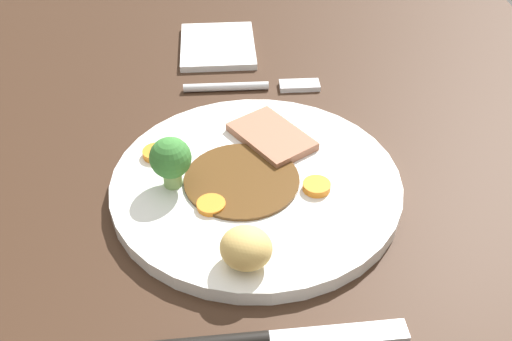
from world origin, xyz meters
TOP-DOWN VIEW (x-y plane):
  - dining_table at (0.00, 0.00)cm, footprint 120.00×84.00cm
  - dinner_plate at (2.45, 2.99)cm, footprint 26.07×26.07cm
  - gravy_pool at (2.62, 1.70)cm, footprint 10.33×10.33cm
  - meat_slice_main at (-3.24, 5.02)cm, footprint 9.54×8.65cm
  - roast_potato_left at (12.31, 1.32)cm, footprint 4.87×5.05cm
  - carrot_coin_front at (4.31, 8.14)cm, footprint 2.45×2.45cm
  - carrot_coin_back at (-1.77, -6.00)cm, footprint 2.51×2.51cm
  - carrot_coin_side at (5.77, -1.14)cm, footprint 2.46×2.46cm
  - broccoli_floret at (2.48, -4.38)cm, footprint 3.66×3.66cm
  - fork at (-14.70, 4.63)cm, footprint 2.13×15.29cm
  - knife at (18.84, 1.47)cm, footprint 1.86×18.52cm
  - folded_napkin at (-24.41, 0.73)cm, footprint 11.19×9.24cm

SIDE VIEW (x-z plane):
  - dining_table at x=0.00cm, z-range 0.00..3.60cm
  - fork at x=-14.70cm, z-range 3.54..4.44cm
  - folded_napkin at x=-24.41cm, z-range 3.60..4.40cm
  - knife at x=18.84cm, z-range 3.45..4.65cm
  - dinner_plate at x=2.45cm, z-range 3.60..5.00cm
  - gravy_pool at x=2.62cm, z-range 5.00..5.30cm
  - carrot_coin_side at x=5.77cm, z-range 5.00..5.50cm
  - carrot_coin_back at x=-1.77cm, z-range 5.00..5.64cm
  - carrot_coin_front at x=4.31cm, z-range 5.00..5.66cm
  - meat_slice_main at x=-3.24cm, z-range 5.00..5.80cm
  - roast_potato_left at x=12.31cm, z-range 5.00..8.29cm
  - broccoli_floret at x=2.48cm, z-range 5.40..10.24cm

